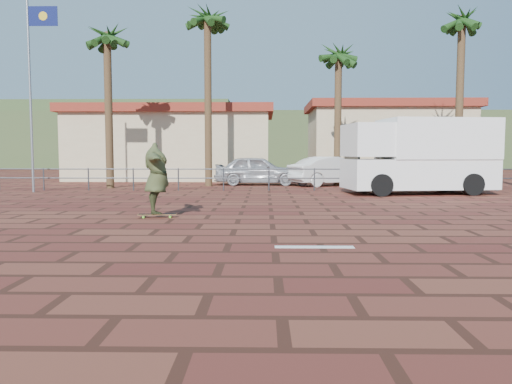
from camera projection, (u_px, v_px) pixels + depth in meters
The scene contains 17 objects.
ground at pixel (274, 236), 10.01m from camera, with size 120.00×120.00×0.00m, color brown.
paint_stripe at pixel (314, 247), 8.80m from camera, with size 1.40×0.22×0.01m, color white.
guardrail at pixel (269, 175), 21.92m from camera, with size 24.06×0.06×1.00m.
flagpole at pixel (33, 81), 20.79m from camera, with size 1.30×0.10×8.00m.
palm_far_left at pixel (107, 41), 23.07m from camera, with size 2.40×2.40×8.25m.
palm_left at pixel (208, 24), 24.40m from camera, with size 2.40×2.40×9.45m.
palm_center at pixel (339, 59), 24.90m from camera, with size 2.40×2.40×7.75m.
palm_right at pixel (462, 26), 23.21m from camera, with size 2.40×2.40×9.05m.
building_west at pixel (174, 143), 31.87m from camera, with size 12.60×7.60×4.50m.
building_east at pixel (386, 140), 33.59m from camera, with size 10.60×6.60×5.00m.
hill_front at pixel (266, 142), 59.62m from camera, with size 70.00×18.00×6.00m, color #384C28.
hill_back at pixel (100, 135), 65.91m from camera, with size 35.00×14.00×8.00m, color #384C28.
longboard at pixel (157, 215), 12.81m from camera, with size 1.00×0.31×0.10m.
skateboarder at pixel (157, 178), 12.73m from camera, with size 2.25×0.61×1.83m, color #3C4425.
campervan at pixel (419, 155), 20.27m from camera, with size 6.11×3.18×3.03m.
car_silver at pixel (258, 170), 25.91m from camera, with size 1.79×4.46×1.52m, color #A4A6AB.
car_white at pixel (332, 171), 25.37m from camera, with size 1.56×4.47×1.47m, color silver.
Camera 1 is at (-0.17, -9.92, 1.66)m, focal length 35.00 mm.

